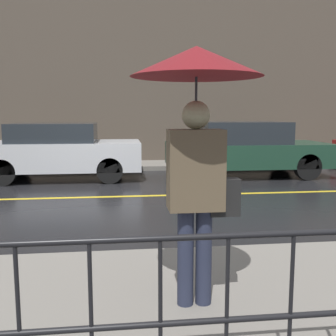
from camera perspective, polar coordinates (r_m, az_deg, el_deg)
ground_plane at (r=8.17m, az=-9.27°, el=-4.17°), size 80.00×80.00×0.00m
sidewalk_near at (r=3.49m, az=-12.79°, el=-19.98°), size 28.00×2.61×0.13m
sidewalk_far at (r=12.52m, az=-8.46°, el=0.32°), size 28.00×1.61×0.13m
lane_marking at (r=8.17m, az=-9.27°, el=-4.15°), size 25.20×0.12×0.01m
building_storefront at (r=13.41m, az=-8.59°, el=12.50°), size 28.00×0.30×5.60m
railing_foreground at (r=2.27m, az=-16.13°, el=-17.91°), size 12.00×0.04×0.91m
pedestrian at (r=3.07m, az=4.20°, el=9.14°), size 1.02×1.02×2.06m
car_silver at (r=10.52m, az=-15.46°, el=2.42°), size 4.06×1.75×1.45m
car_dark_green at (r=10.93m, az=11.18°, el=2.82°), size 4.31×1.93×1.48m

